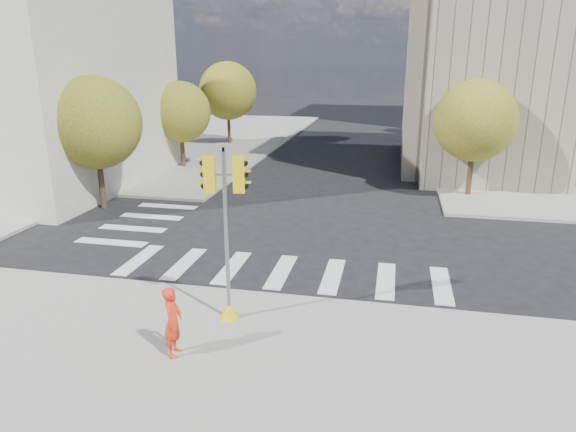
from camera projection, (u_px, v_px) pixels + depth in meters
The scene contains 13 objects.
ground at pixel (295, 252), 19.76m from camera, with size 160.00×160.00×0.00m, color black.
sidewalk_far_left at pixel (139, 137), 48.00m from camera, with size 28.00×40.00×0.15m, color gray.
tree_lw_near at pixel (95, 123), 24.33m from camera, with size 4.40×4.40×6.41m.
tree_lw_mid at pixel (180, 112), 33.82m from camera, with size 4.00×4.00×5.77m.
tree_lw_far at pixel (228, 91), 42.94m from camera, with size 4.80×4.80×6.95m.
tree_re_near at pixel (475, 121), 26.44m from camera, with size 4.20×4.20×6.16m.
tree_re_mid at pixel (454, 98), 37.58m from camera, with size 4.60×4.60×6.66m.
tree_re_far at pixel (441, 94), 48.95m from camera, with size 4.00×4.00×5.88m.
lamp_near at pixel (476, 104), 29.93m from camera, with size 0.35×0.18×8.11m.
lamp_far at pixel (453, 90), 43.03m from camera, with size 0.35×0.18×8.11m.
traffic_signal at pixel (227, 249), 13.80m from camera, with size 1.08×0.56×4.83m.
photographer at pixel (173, 322), 12.38m from camera, with size 0.65×0.43×1.79m, color red.
planter_wall at pixel (23, 196), 26.27m from camera, with size 6.00×0.40×0.50m, color silver.
Camera 1 is at (3.54, -18.14, 7.12)m, focal length 32.00 mm.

